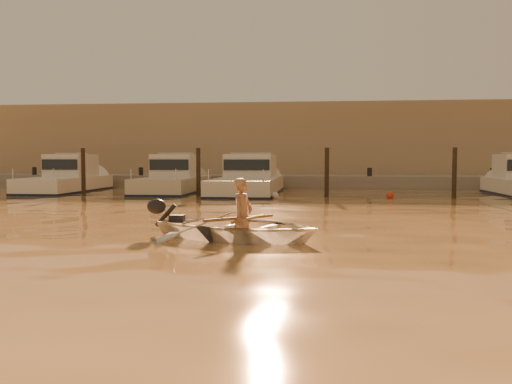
# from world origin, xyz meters

# --- Properties ---
(ground_plane) EXTENTS (160.00, 160.00, 0.00)m
(ground_plane) POSITION_xyz_m (0.00, 0.00, 0.00)
(ground_plane) COLOR olive
(ground_plane) RESTS_ON ground
(dinghy) EXTENTS (3.99, 3.44, 0.69)m
(dinghy) POSITION_xyz_m (-2.00, 1.63, 0.23)
(dinghy) COLOR silver
(dinghy) RESTS_ON ground_plane
(person) EXTENTS (0.54, 0.64, 1.51)m
(person) POSITION_xyz_m (-1.91, 1.59, 0.45)
(person) COLOR #A07250
(person) RESTS_ON dinghy
(outboard_motor) EXTENTS (0.98, 0.70, 0.70)m
(outboard_motor) POSITION_xyz_m (-3.40, 2.17, 0.28)
(outboard_motor) COLOR black
(outboard_motor) RESTS_ON dinghy
(oar_port) EXTENTS (0.40, 2.08, 0.13)m
(oar_port) POSITION_xyz_m (-1.77, 1.53, 0.42)
(oar_port) COLOR olive
(oar_port) RESTS_ON dinghy
(oar_starboard) EXTENTS (1.14, 1.83, 0.13)m
(oar_starboard) POSITION_xyz_m (-1.96, 1.61, 0.42)
(oar_starboard) COLOR brown
(oar_starboard) RESTS_ON dinghy
(moored_boat_0) EXTENTS (2.22, 7.06, 1.75)m
(moored_boat_0) POSITION_xyz_m (-12.33, 16.00, 0.62)
(moored_boat_0) COLOR white
(moored_boat_0) RESTS_ON ground_plane
(moored_boat_1) EXTENTS (2.34, 6.94, 1.75)m
(moored_boat_1) POSITION_xyz_m (-7.20, 16.00, 0.62)
(moored_boat_1) COLOR beige
(moored_boat_1) RESTS_ON ground_plane
(moored_boat_2) EXTENTS (2.66, 8.78, 1.75)m
(moored_boat_2) POSITION_xyz_m (-3.68, 16.00, 0.62)
(moored_boat_2) COLOR silver
(moored_boat_2) RESTS_ON ground_plane
(piling_0) EXTENTS (0.18, 0.18, 2.20)m
(piling_0) POSITION_xyz_m (-10.50, 13.80, 0.90)
(piling_0) COLOR #2D2319
(piling_0) RESTS_ON ground_plane
(piling_1) EXTENTS (0.18, 0.18, 2.20)m
(piling_1) POSITION_xyz_m (-5.50, 13.80, 0.90)
(piling_1) COLOR #2D2319
(piling_1) RESTS_ON ground_plane
(piling_2) EXTENTS (0.18, 0.18, 2.20)m
(piling_2) POSITION_xyz_m (-0.20, 13.80, 0.90)
(piling_2) COLOR #2D2319
(piling_2) RESTS_ON ground_plane
(piling_3) EXTENTS (0.18, 0.18, 2.20)m
(piling_3) POSITION_xyz_m (4.80, 13.80, 0.90)
(piling_3) COLOR #2D2319
(piling_3) RESTS_ON ground_plane
(fender_a) EXTENTS (0.30, 0.30, 0.30)m
(fender_a) POSITION_xyz_m (-12.47, 13.35, 0.10)
(fender_a) COLOR white
(fender_a) RESTS_ON ground_plane
(fender_b) EXTENTS (0.30, 0.30, 0.30)m
(fender_b) POSITION_xyz_m (-6.68, 13.67, 0.10)
(fender_b) COLOR red
(fender_b) RESTS_ON ground_plane
(fender_c) EXTENTS (0.30, 0.30, 0.30)m
(fender_c) POSITION_xyz_m (-2.20, 12.74, 0.10)
(fender_c) COLOR silver
(fender_c) RESTS_ON ground_plane
(fender_d) EXTENTS (0.30, 0.30, 0.30)m
(fender_d) POSITION_xyz_m (2.31, 13.70, 0.10)
(fender_d) COLOR red
(fender_d) RESTS_ON ground_plane
(quay) EXTENTS (52.00, 4.00, 1.00)m
(quay) POSITION_xyz_m (0.00, 21.50, 0.15)
(quay) COLOR gray
(quay) RESTS_ON ground_plane
(waterfront_building) EXTENTS (46.00, 7.00, 4.80)m
(waterfront_building) POSITION_xyz_m (0.00, 27.00, 2.40)
(waterfront_building) COLOR #9E8466
(waterfront_building) RESTS_ON quay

